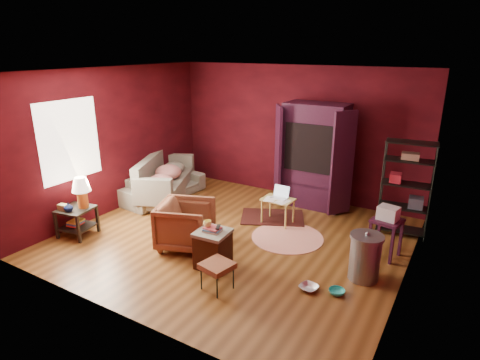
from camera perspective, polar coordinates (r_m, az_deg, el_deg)
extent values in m
cube|color=brown|center=(7.02, -0.84, -8.29)|extent=(5.50, 5.00, 0.02)
cube|color=white|center=(6.28, -0.97, 15.35)|extent=(5.50, 5.00, 0.02)
cube|color=#490A11|center=(8.68, 7.87, 6.69)|extent=(5.50, 0.02, 2.80)
cube|color=#490A11|center=(4.68, -17.27, -4.44)|extent=(5.50, 0.02, 2.80)
cube|color=#490A11|center=(8.25, -17.53, 5.38)|extent=(0.02, 5.00, 2.80)
cube|color=#490A11|center=(5.64, 23.74, -1.26)|extent=(0.02, 5.00, 2.80)
cube|color=white|center=(7.58, -23.09, 5.18)|extent=(0.02, 1.20, 1.40)
imported|color=gray|center=(8.80, -10.80, -0.24)|extent=(0.72, 1.95, 0.75)
imported|color=black|center=(6.63, -7.72, -5.98)|extent=(1.01, 1.04, 0.85)
imported|color=silver|center=(5.68, 9.81, -14.08)|extent=(0.26, 0.12, 0.25)
imported|color=#28BBB2|center=(5.68, 13.66, -14.59)|extent=(0.22, 0.15, 0.21)
imported|color=#0C173C|center=(7.35, -23.22, -3.58)|extent=(0.15, 0.16, 0.15)
imported|color=#FFF27C|center=(5.91, -4.65, -6.09)|extent=(0.14, 0.13, 0.12)
cube|color=black|center=(7.48, -22.37, -3.87)|extent=(0.61, 0.61, 0.04)
cube|color=black|center=(7.61, -22.07, -6.15)|extent=(0.57, 0.57, 0.03)
cube|color=black|center=(7.58, -24.69, -5.87)|extent=(0.05, 0.05, 0.49)
cube|color=black|center=(7.26, -21.99, -6.55)|extent=(0.05, 0.05, 0.49)
cube|color=black|center=(7.88, -22.29, -4.61)|extent=(0.05, 0.05, 0.49)
cube|color=black|center=(7.58, -19.61, -5.19)|extent=(0.05, 0.05, 0.49)
cylinder|color=orange|center=(7.41, -21.47, -2.56)|extent=(0.20, 0.20, 0.30)
cone|color=#F2E5C6|center=(7.33, -21.72, -0.57)|extent=(0.37, 0.37, 0.25)
cube|color=#988F53|center=(7.46, -23.86, -3.56)|extent=(0.17, 0.13, 0.11)
cube|color=#DE4337|center=(7.62, -22.35, -5.81)|extent=(0.23, 0.28, 0.03)
cube|color=#377FDE|center=(7.60, -22.33, -5.61)|extent=(0.23, 0.28, 0.03)
cube|color=#FAEA53|center=(7.58, -22.31, -5.41)|extent=(0.23, 0.28, 0.03)
cube|color=gray|center=(8.80, -10.37, -0.93)|extent=(1.46, 1.99, 0.39)
cube|color=gray|center=(8.82, -12.58, 0.76)|extent=(0.92, 1.75, 0.77)
cube|color=gray|center=(7.91, -12.32, -1.68)|extent=(0.78, 0.48, 0.53)
cube|color=gray|center=(9.58, -8.90, 2.10)|extent=(0.78, 0.48, 0.53)
ellipsoid|color=#AC1B18|center=(8.21, -11.21, -0.13)|extent=(0.67, 0.67, 0.27)
ellipsoid|color=#AC1B18|center=(8.69, -10.19, 1.11)|extent=(0.74, 0.74, 0.31)
ellipsoid|color=gray|center=(9.14, -9.33, 1.78)|extent=(0.61, 0.61, 0.25)
cube|color=#3C1C0D|center=(6.08, -3.87, -9.95)|extent=(0.47, 0.47, 0.53)
cube|color=gray|center=(5.94, -3.93, -7.49)|extent=(0.50, 0.50, 0.05)
cube|color=beige|center=(5.93, -3.94, -7.19)|extent=(0.27, 0.21, 0.02)
cube|color=teal|center=(5.92, -3.94, -7.00)|extent=(0.27, 0.23, 0.02)
cube|color=#B84549|center=(5.91, -3.94, -6.81)|extent=(0.24, 0.19, 0.02)
cube|color=black|center=(5.89, -3.14, -6.67)|extent=(0.11, 0.16, 0.02)
cube|color=black|center=(5.51, -3.28, -12.09)|extent=(0.46, 0.46, 0.08)
cube|color=black|center=(5.53, -3.27, -12.52)|extent=(0.41, 0.41, 0.02)
cylinder|color=black|center=(5.62, -5.53, -13.83)|extent=(0.02, 0.02, 0.32)
cylinder|color=black|center=(5.43, -3.28, -15.05)|extent=(0.02, 0.02, 0.32)
cylinder|color=black|center=(5.80, -3.20, -12.67)|extent=(0.02, 0.02, 0.32)
cylinder|color=black|center=(5.61, -0.95, -13.80)|extent=(0.02, 0.02, 0.32)
cylinder|color=beige|center=(7.07, 6.75, -8.09)|extent=(1.46, 1.46, 0.01)
cube|color=#471613|center=(7.81, 4.63, -5.26)|extent=(1.41, 1.22, 0.01)
cube|color=#CDBA5E|center=(7.41, 5.44, -2.78)|extent=(0.58, 0.42, 0.03)
cylinder|color=#CDBA5E|center=(7.48, 3.13, -4.48)|extent=(0.04, 0.04, 0.47)
cylinder|color=#CDBA5E|center=(7.27, 6.51, -5.28)|extent=(0.04, 0.04, 0.47)
cylinder|color=#CDBA5E|center=(7.74, 4.33, -3.69)|extent=(0.04, 0.04, 0.47)
cylinder|color=#CDBA5E|center=(7.54, 7.62, -4.44)|extent=(0.04, 0.04, 0.47)
cube|color=silver|center=(7.43, 5.54, -2.56)|extent=(0.31, 0.22, 0.02)
cube|color=silver|center=(7.48, 5.94, -1.56)|extent=(0.31, 0.08, 0.20)
cube|color=white|center=(7.38, 4.32, -2.72)|extent=(0.24, 0.31, 0.00)
cube|color=white|center=(7.28, 6.05, -3.07)|extent=(0.25, 0.32, 0.00)
cube|color=#360F25|center=(8.24, 10.54, 3.43)|extent=(1.23, 0.67, 2.11)
cube|color=black|center=(8.09, 10.36, 4.77)|extent=(1.00, 0.51, 0.94)
cube|color=#360F25|center=(8.21, 5.42, 3.60)|extent=(0.33, 0.44, 2.00)
cube|color=#360F25|center=(7.77, 14.35, 2.22)|extent=(0.33, 0.44, 2.00)
cube|color=#323537|center=(8.17, 10.45, 4.10)|extent=(0.69, 0.56, 0.58)
cube|color=black|center=(7.91, 9.74, 3.67)|extent=(0.55, 0.02, 0.44)
cube|color=#360F25|center=(8.35, 10.19, -0.33)|extent=(1.00, 0.56, 0.06)
cylinder|color=black|center=(7.26, 19.39, -1.22)|extent=(0.02, 0.02, 1.67)
cylinder|color=black|center=(7.25, 25.50, -2.05)|extent=(0.02, 0.02, 1.67)
cylinder|color=black|center=(7.57, 19.66, -0.44)|extent=(0.02, 0.02, 1.67)
cylinder|color=black|center=(7.56, 25.52, -1.23)|extent=(0.02, 0.02, 1.67)
cube|color=black|center=(7.67, 21.84, -6.46)|extent=(0.85, 0.44, 0.02)
cube|color=black|center=(7.51, 22.21, -3.56)|extent=(0.85, 0.44, 0.02)
cube|color=black|center=(7.37, 22.60, -0.55)|extent=(0.85, 0.44, 0.02)
cube|color=black|center=(7.26, 23.01, 2.57)|extent=(0.85, 0.44, 0.02)
cube|color=black|center=(7.18, 23.31, 4.92)|extent=(0.85, 0.44, 0.02)
cube|color=#A71B2C|center=(7.35, 21.26, 0.33)|extent=(0.21, 0.25, 0.15)
cube|color=#373945|center=(7.47, 23.73, -2.96)|extent=(0.26, 0.26, 0.19)
cube|color=#8B6953|center=(7.24, 23.08, 3.14)|extent=(0.30, 0.21, 0.11)
cube|color=#360F25|center=(6.59, 20.22, -5.45)|extent=(0.49, 0.49, 0.04)
cube|color=#360F25|center=(6.62, 17.91, -7.97)|extent=(0.05, 0.05, 0.61)
cube|color=#360F25|center=(6.51, 20.78, -8.78)|extent=(0.05, 0.05, 0.61)
cube|color=#360F25|center=(6.92, 19.14, -6.92)|extent=(0.05, 0.05, 0.61)
cube|color=#360F25|center=(6.82, 21.89, -7.66)|extent=(0.05, 0.05, 0.61)
cube|color=silver|center=(6.55, 20.34, -4.44)|extent=(0.33, 0.28, 0.21)
cylinder|color=gray|center=(6.01, 17.33, -10.60)|extent=(0.45, 0.45, 0.64)
cylinder|color=gray|center=(5.86, 17.64, -7.69)|extent=(0.49, 0.49, 0.04)
sphere|color=gray|center=(5.84, 17.68, -7.32)|extent=(0.07, 0.07, 0.06)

